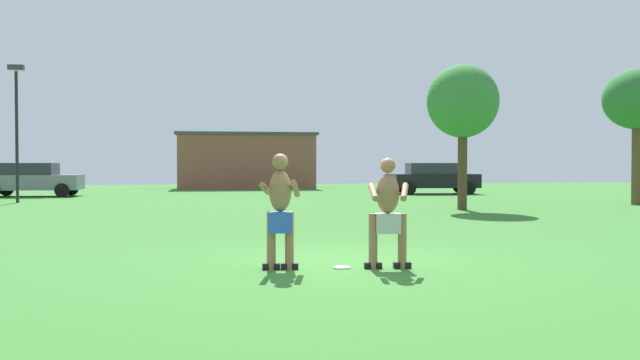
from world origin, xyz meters
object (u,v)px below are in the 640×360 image
Objects in this scene: player_in_gray at (388,208)px; frisbee at (342,267)px; car_gray_mid_lot at (32,179)px; lamp_post at (17,118)px; car_black_near_post at (434,178)px; player_near at (280,209)px; tree_right_field at (463,102)px; tree_left_field at (637,101)px.

frisbee is at bearing 169.39° from player_in_gray.
lamp_post is at bearing -81.34° from car_gray_mid_lot.
player_near is at bearing -113.54° from car_black_near_post.
lamp_post is (-10.35, 18.30, 2.47)m from player_in_gray.
lamp_post is at bearing 119.50° from player_in_gray.
car_gray_mid_lot is 0.89× the size of tree_right_field.
frisbee is at bearing -136.16° from tree_left_field.
player_in_gray is 0.37× the size of car_black_near_post.
player_near reaches higher than car_gray_mid_lot.
frisbee is 24.78m from car_black_near_post.
player_near is 6.41× the size of frisbee.
player_in_gray reaches higher than frisbee.
car_black_near_post is at bearing 114.98° from tree_left_field.
player_in_gray is 0.30× the size of lamp_post.
tree_right_field reaches higher than car_black_near_post.
player_near is 20.30m from lamp_post.
frisbee is 0.05× the size of tree_left_field.
player_near reaches higher than player_in_gray.
car_gray_mid_lot is 0.85× the size of tree_left_field.
player_in_gray is (1.58, -0.16, 0.00)m from player_near.
tree_left_field is (23.39, -5.01, 0.54)m from lamp_post.
tree_left_field is at bearing -65.02° from car_black_near_post.
frisbee is at bearing -2.02° from player_near.
player_near is at bearing -67.66° from car_gray_mid_lot.
car_black_near_post is 0.87× the size of tree_left_field.
tree_left_field is at bearing 43.84° from frisbee.
tree_left_field is 7.57m from tree_right_field.
car_black_near_post is 11.31m from tree_left_field.
tree_right_field reaches higher than frisbee.
frisbee is (0.91, -0.03, -0.88)m from player_near.
car_black_near_post is 19.57m from car_gray_mid_lot.
tree_right_field is at bearing -103.89° from car_black_near_post.
car_black_near_post is (10.02, 23.00, -0.07)m from player_near.
tree_left_field reaches higher than car_black_near_post.
lamp_post reaches higher than tree_right_field.
lamp_post reaches higher than car_black_near_post.
tree_right_field is (7.21, 11.62, 2.70)m from player_near.
player_near is 0.39× the size of car_gray_mid_lot.
car_black_near_post is at bearing 76.11° from tree_right_field.
car_gray_mid_lot is at bearing 112.34° from player_near.
car_gray_mid_lot is (-10.46, 23.28, 0.81)m from frisbee.
lamp_post is (-9.68, 18.17, 3.35)m from frisbee.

